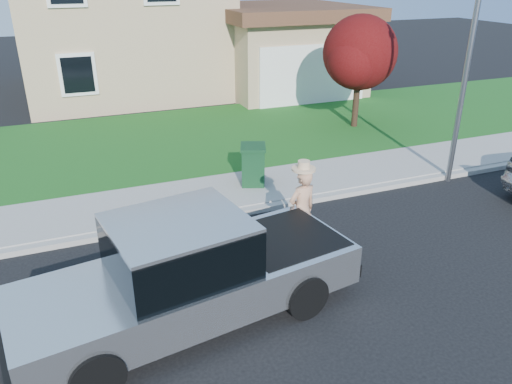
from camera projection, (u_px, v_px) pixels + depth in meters
The scene contains 10 objects.
ground at pixel (272, 289), 8.61m from camera, with size 80.00×80.00×0.00m, color black.
curb at pixel (262, 208), 11.38m from camera, with size 40.00×0.20×0.12m, color gray.
sidewalk at pixel (245, 190), 12.30m from camera, with size 40.00×2.00×0.15m, color gray.
lawn at pixel (196, 138), 16.13m from camera, with size 40.00×7.00×0.10m, color #164D18.
house at pixel (151, 16), 21.64m from camera, with size 14.00×11.30×6.85m.
pickup_truck at pixel (189, 274), 7.56m from camera, with size 5.61×2.65×1.77m.
woman at pixel (302, 209), 9.51m from camera, with size 0.69×0.52×1.85m.
ornamental_tree at pixel (361, 56), 16.24m from camera, with size 2.67×2.41×3.67m.
trash_bin at pixel (253, 164), 12.28m from camera, with size 0.82×0.87×0.99m.
street_lamp at pixel (471, 56), 11.66m from camera, with size 0.30×0.73×5.59m.
Camera 1 is at (-2.89, -6.55, 5.07)m, focal length 35.00 mm.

